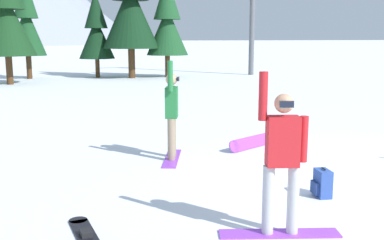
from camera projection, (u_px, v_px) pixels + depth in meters
name	position (u px, v px, depth m)	size (l,w,h in m)	color
snowboarder_foreground	(282.00, 159.00, 5.78)	(1.56, 0.77, 2.10)	#993FD8
snowboarder_midground	(172.00, 113.00, 9.49)	(0.84, 1.46, 2.06)	#993FD8
loose_snowboard_near_left	(257.00, 141.00, 10.75)	(1.82, 0.89, 0.27)	#993FD8
backpack_blue	(322.00, 184.00, 7.34)	(0.31, 0.35, 0.47)	#2D4C9E
pine_tree_leaning	(130.00, 4.00, 28.31)	(3.50, 3.50, 8.39)	#472D19
pine_tree_twin	(96.00, 30.00, 29.03)	(2.24, 2.24, 5.44)	#472D19
pine_tree_slender	(167.00, 22.00, 29.18)	(2.66, 2.66, 6.40)	#472D19
pine_tree_young	(26.00, 21.00, 27.97)	(2.22, 2.22, 6.45)	#472D19
pine_tree_short	(5.00, 12.00, 24.43)	(3.01, 3.01, 7.02)	#472D19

